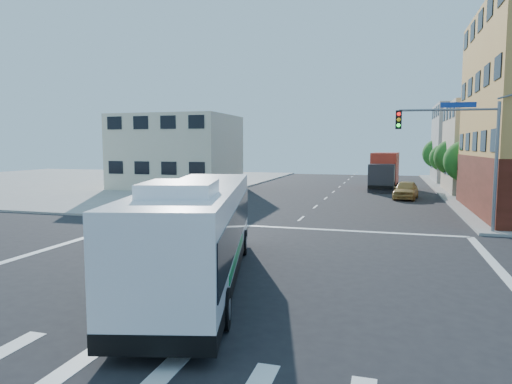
# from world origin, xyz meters

# --- Properties ---
(ground) EXTENTS (120.00, 120.00, 0.00)m
(ground) POSITION_xyz_m (0.00, 0.00, 0.00)
(ground) COLOR black
(ground) RESTS_ON ground
(sidewalk_nw) EXTENTS (50.00, 50.00, 0.15)m
(sidewalk_nw) POSITION_xyz_m (-35.00, 35.00, 0.07)
(sidewalk_nw) COLOR gray
(sidewalk_nw) RESTS_ON ground
(building_east_far) EXTENTS (12.06, 10.06, 10.00)m
(building_east_far) POSITION_xyz_m (16.98, 47.98, 5.01)
(building_east_far) COLOR #A9A9A4
(building_east_far) RESTS_ON ground
(building_west) EXTENTS (12.06, 10.06, 8.00)m
(building_west) POSITION_xyz_m (-17.02, 29.98, 4.01)
(building_west) COLOR beige
(building_west) RESTS_ON ground
(signal_mast_ne) EXTENTS (7.91, 1.13, 8.07)m
(signal_mast_ne) POSITION_xyz_m (9.08, 10.62, 4.98)
(signal_mast_ne) COLOR slate
(signal_mast_ne) RESTS_ON ground
(street_tree_a) EXTENTS (3.60, 3.60, 5.53)m
(street_tree_a) POSITION_xyz_m (11.90, 27.92, 3.59)
(street_tree_a) COLOR #392014
(street_tree_a) RESTS_ON ground
(street_tree_b) EXTENTS (3.80, 3.80, 5.79)m
(street_tree_b) POSITION_xyz_m (11.90, 35.92, 3.75)
(street_tree_b) COLOR #392014
(street_tree_b) RESTS_ON ground
(street_tree_c) EXTENTS (3.40, 3.40, 5.29)m
(street_tree_c) POSITION_xyz_m (11.90, 43.92, 3.46)
(street_tree_c) COLOR #392014
(street_tree_c) RESTS_ON ground
(street_tree_d) EXTENTS (4.00, 4.00, 6.03)m
(street_tree_d) POSITION_xyz_m (11.90, 51.92, 3.88)
(street_tree_d) COLOR #392014
(street_tree_d) RESTS_ON ground
(transit_bus) EXTENTS (5.74, 12.88, 3.73)m
(transit_bus) POSITION_xyz_m (-0.80, -1.69, 1.83)
(transit_bus) COLOR black
(transit_bus) RESTS_ON ground
(box_truck) EXTENTS (3.14, 8.92, 3.95)m
(box_truck) POSITION_xyz_m (4.92, 35.23, 1.91)
(box_truck) COLOR #28282D
(box_truck) RESTS_ON ground
(parked_car) EXTENTS (2.53, 4.96, 1.62)m
(parked_car) POSITION_xyz_m (6.89, 26.65, 0.81)
(parked_car) COLOR #BD9245
(parked_car) RESTS_ON ground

